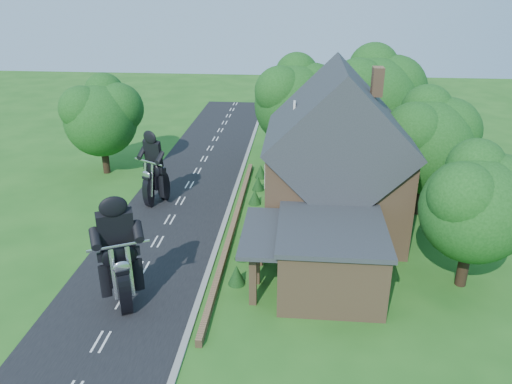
# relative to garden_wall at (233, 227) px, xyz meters

# --- Properties ---
(ground) EXTENTS (120.00, 120.00, 0.00)m
(ground) POSITION_rel_garden_wall_xyz_m (-4.30, -5.00, -0.20)
(ground) COLOR #225B19
(ground) RESTS_ON ground
(road) EXTENTS (7.00, 80.00, 0.02)m
(road) POSITION_rel_garden_wall_xyz_m (-4.30, -5.00, -0.19)
(road) COLOR black
(road) RESTS_ON ground
(kerb) EXTENTS (0.30, 80.00, 0.12)m
(kerb) POSITION_rel_garden_wall_xyz_m (-0.65, -5.00, -0.14)
(kerb) COLOR gray
(kerb) RESTS_ON ground
(garden_wall) EXTENTS (0.30, 22.00, 0.40)m
(garden_wall) POSITION_rel_garden_wall_xyz_m (0.00, 0.00, 0.00)
(garden_wall) COLOR #886445
(garden_wall) RESTS_ON ground
(house) EXTENTS (9.54, 8.64, 10.24)m
(house) POSITION_rel_garden_wall_xyz_m (6.19, 1.00, 4.14)
(house) COLOR #886445
(house) RESTS_ON ground
(annex) EXTENTS (7.05, 5.94, 3.44)m
(annex) POSITION_rel_garden_wall_xyz_m (5.57, -5.80, 1.57)
(annex) COLOR #886445
(annex) RESTS_ON ground
(tree_annex_side) EXTENTS (5.64, 5.20, 7.48)m
(tree_annex_side) POSITION_rel_garden_wall_xyz_m (12.83, -4.90, 4.49)
(tree_annex_side) COLOR black
(tree_annex_side) RESTS_ON ground
(tree_house_right) EXTENTS (6.51, 6.00, 8.40)m
(tree_house_right) POSITION_rel_garden_wall_xyz_m (12.35, 3.62, 4.99)
(tree_house_right) COLOR black
(tree_house_right) RESTS_ON ground
(tree_behind_house) EXTENTS (7.81, 7.20, 10.08)m
(tree_behind_house) POSITION_rel_garden_wall_xyz_m (9.88, 11.14, 6.03)
(tree_behind_house) COLOR black
(tree_behind_house) RESTS_ON ground
(tree_behind_left) EXTENTS (6.94, 6.40, 9.16)m
(tree_behind_left) POSITION_rel_garden_wall_xyz_m (3.86, 12.13, 5.53)
(tree_behind_left) COLOR black
(tree_behind_left) RESTS_ON ground
(tree_far_road) EXTENTS (6.08, 5.60, 7.84)m
(tree_far_road) POSITION_rel_garden_wall_xyz_m (-11.16, 9.11, 4.64)
(tree_far_road) COLOR black
(tree_far_road) RESTS_ON ground
(shrub_a) EXTENTS (0.90, 0.90, 1.10)m
(shrub_a) POSITION_rel_garden_wall_xyz_m (1.00, -6.00, 0.35)
(shrub_a) COLOR #103411
(shrub_a) RESTS_ON ground
(shrub_b) EXTENTS (0.90, 0.90, 1.10)m
(shrub_b) POSITION_rel_garden_wall_xyz_m (1.00, -3.50, 0.35)
(shrub_b) COLOR #103411
(shrub_b) RESTS_ON ground
(shrub_c) EXTENTS (0.90, 0.90, 1.10)m
(shrub_c) POSITION_rel_garden_wall_xyz_m (1.00, -1.00, 0.35)
(shrub_c) COLOR #103411
(shrub_c) RESTS_ON ground
(shrub_d) EXTENTS (0.90, 0.90, 1.10)m
(shrub_d) POSITION_rel_garden_wall_xyz_m (1.00, 4.00, 0.35)
(shrub_d) COLOR #103411
(shrub_d) RESTS_ON ground
(shrub_e) EXTENTS (0.90, 0.90, 1.10)m
(shrub_e) POSITION_rel_garden_wall_xyz_m (1.00, 6.50, 0.35)
(shrub_e) COLOR #103411
(shrub_e) RESTS_ON ground
(shrub_f) EXTENTS (0.90, 0.90, 1.10)m
(shrub_f) POSITION_rel_garden_wall_xyz_m (1.00, 9.00, 0.35)
(shrub_f) COLOR #103411
(shrub_f) RESTS_ON ground
(motorcycle_lead) EXTENTS (1.26, 1.87, 1.73)m
(motorcycle_lead) POSITION_rel_garden_wall_xyz_m (-4.16, -8.28, 0.67)
(motorcycle_lead) COLOR black
(motorcycle_lead) RESTS_ON ground
(motorcycle_follow) EXTENTS (1.21, 1.70, 1.59)m
(motorcycle_follow) POSITION_rel_garden_wall_xyz_m (-5.82, 3.45, 0.60)
(motorcycle_follow) COLOR black
(motorcycle_follow) RESTS_ON ground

